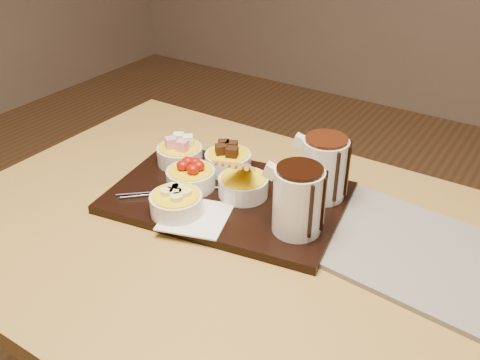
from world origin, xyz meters
The scene contains 12 objects.
dining_table centered at (0.00, 0.00, 0.65)m, with size 1.20×0.80×0.75m.
serving_board centered at (-0.11, 0.07, 0.76)m, with size 0.46×0.30×0.02m, color black.
napkin centered at (-0.11, -0.03, 0.77)m, with size 0.12×0.12×0.00m, color white.
bowl_marshmallows centered at (-0.27, 0.12, 0.79)m, with size 0.10×0.10×0.04m, color silver.
bowl_cake centered at (-0.16, 0.16, 0.79)m, with size 0.10×0.10×0.04m, color silver.
bowl_strawberries centered at (-0.19, 0.06, 0.79)m, with size 0.10×0.10×0.04m, color silver.
bowl_biscotti centered at (-0.08, 0.09, 0.79)m, with size 0.10×0.10×0.04m, color silver.
bowl_bananas centered at (-0.15, -0.03, 0.79)m, with size 0.10×0.10×0.04m, color silver.
pitcher_dark_chocolate centered at (0.06, 0.04, 0.83)m, with size 0.09×0.09×0.12m, color silver.
pitcher_milk_chocolate centered at (0.05, 0.17, 0.83)m, with size 0.09×0.09×0.12m, color silver.
fondue_skewers centered at (-0.19, 0.03, 0.77)m, with size 0.26×0.03×0.01m, color silver, non-canonical shape.
newspaper centered at (0.25, 0.11, 0.76)m, with size 0.34×0.27×0.01m, color beige.
Camera 1 is at (0.41, -0.67, 1.34)m, focal length 40.00 mm.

